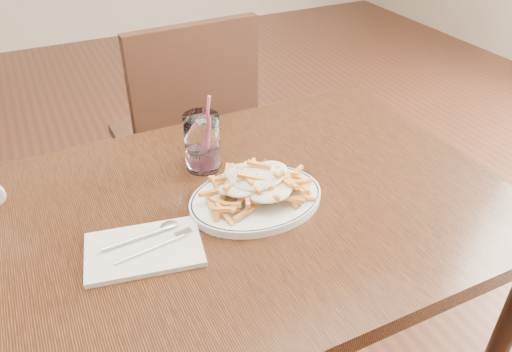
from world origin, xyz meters
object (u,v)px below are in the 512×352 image
water_glass (203,145)px  chair_far (188,129)px  table (235,232)px  loaded_fries (256,182)px  fries_plate (256,199)px

water_glass → chair_far: bearing=76.0°
water_glass → table: bearing=-88.7°
table → chair_far: (0.14, 0.74, -0.14)m
table → chair_far: size_ratio=1.27×
chair_far → loaded_fries: size_ratio=4.22×
chair_far → fries_plate: 0.79m
chair_far → table: bearing=-100.5°
table → water_glass: 0.22m
chair_far → fries_plate: bearing=-96.9°
fries_plate → chair_far: bearing=83.1°
table → water_glass: bearing=91.3°
loaded_fries → water_glass: 0.19m
chair_far → loaded_fries: 0.80m
fries_plate → water_glass: size_ratio=1.94×
loaded_fries → water_glass: (-0.05, 0.18, 0.00)m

